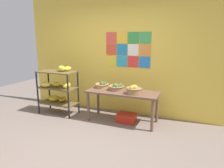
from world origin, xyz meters
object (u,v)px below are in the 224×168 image
banana_shelf_unit (58,88)px  display_table (122,95)px  fruit_basket_centre (134,90)px  produce_crate_under_table (126,118)px  fruit_basket_back_left (102,85)px  fruit_basket_right (117,87)px

banana_shelf_unit → display_table: 1.59m
banana_shelf_unit → fruit_basket_centre: 1.87m
fruit_basket_centre → produce_crate_under_table: 0.69m
fruit_basket_back_left → display_table: bearing=-12.3°
fruit_basket_back_left → fruit_basket_centre: bearing=-14.3°
fruit_basket_right → produce_crate_under_table: size_ratio=0.88×
banana_shelf_unit → fruit_basket_back_left: size_ratio=3.75×
banana_shelf_unit → fruit_basket_back_left: (1.06, 0.21, 0.12)m
produce_crate_under_table → fruit_basket_centre: bearing=-28.4°
display_table → fruit_basket_centre: (0.28, -0.09, 0.17)m
display_table → fruit_basket_right: size_ratio=4.43×
fruit_basket_back_left → produce_crate_under_table: fruit_basket_back_left is taller
display_table → fruit_basket_right: fruit_basket_right is taller
banana_shelf_unit → produce_crate_under_table: size_ratio=2.94×
display_table → fruit_basket_right: 0.22m
fruit_basket_right → produce_crate_under_table: fruit_basket_right is taller
banana_shelf_unit → display_table: size_ratio=0.76×
produce_crate_under_table → banana_shelf_unit: bearing=-176.6°
fruit_basket_centre → fruit_basket_back_left: bearing=165.7°
banana_shelf_unit → fruit_basket_right: banana_shelf_unit is taller
fruit_basket_right → fruit_basket_back_left: bearing=169.5°
fruit_basket_back_left → fruit_basket_right: bearing=-10.5°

